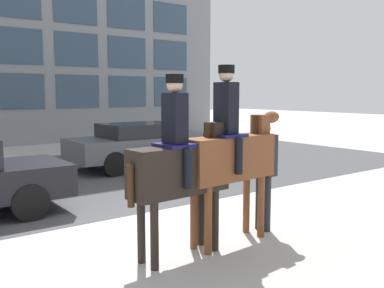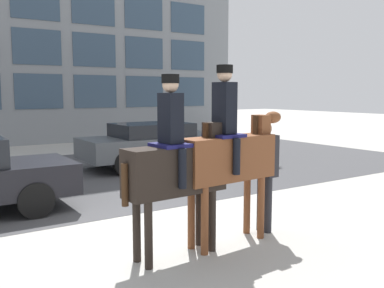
% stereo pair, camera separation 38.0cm
% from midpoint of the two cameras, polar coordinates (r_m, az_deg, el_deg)
% --- Properties ---
extents(ground_plane, '(80.00, 80.00, 0.00)m').
position_cam_midpoint_polar(ground_plane, '(7.80, -7.54, -10.23)').
color(ground_plane, '#B2AFA8').
extents(road_surface, '(23.57, 8.50, 0.01)m').
position_cam_midpoint_polar(road_surface, '(12.07, -18.55, -4.42)').
color(road_surface, '#444447').
rests_on(road_surface, ground_plane).
extents(mounted_horse_lead, '(1.89, 0.65, 2.53)m').
position_cam_midpoint_polar(mounted_horse_lead, '(5.88, -3.34, -2.82)').
color(mounted_horse_lead, black).
rests_on(mounted_horse_lead, ground_plane).
extents(mounted_horse_companion, '(2.02, 0.65, 2.68)m').
position_cam_midpoint_polar(mounted_horse_companion, '(6.43, 3.51, -1.23)').
color(mounted_horse_companion, brown).
rests_on(mounted_horse_companion, ground_plane).
extents(pedestrian_bystander, '(0.82, 0.47, 1.81)m').
position_cam_midpoint_polar(pedestrian_bystander, '(7.10, 8.02, -3.07)').
color(pedestrian_bystander, '#232328').
rests_on(pedestrian_bystander, ground_plane).
extents(street_car_far_lane, '(4.55, 1.93, 1.36)m').
position_cam_midpoint_polar(street_car_far_lane, '(13.30, -7.42, 0.10)').
color(street_car_far_lane, '#51565B').
rests_on(street_car_far_lane, ground_plane).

